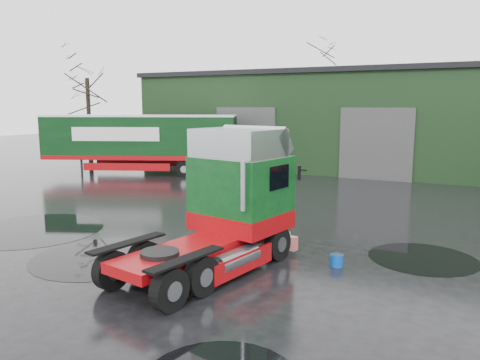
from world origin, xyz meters
The scene contains 10 objects.
ground centered at (0.00, 0.00, 0.00)m, with size 100.00×100.00×0.00m, color black.
warehouse centered at (2.00, 20.00, 3.16)m, with size 32.40×12.40×6.30m.
hero_tractor centered at (0.83, -3.00, 1.79)m, with size 2.44×5.76×3.58m, color #0C4016, non-canonical shape.
trailer_left centered at (-11.11, 10.00, 1.80)m, with size 2.37×11.57×3.59m, color silver, non-canonical shape.
wash_bucket centered at (3.71, -1.01, 0.16)m, with size 0.33×0.33×0.31m, color #0840AF.
tree_left centered at (-17.00, 12.00, 4.25)m, with size 4.40×4.40×8.50m, color black, non-canonical shape.
tree_back_a centered at (-6.00, 30.00, 4.75)m, with size 4.40×4.40×9.50m, color black, non-canonical shape.
puddle_0 centered at (-2.33, -3.20, 0.00)m, with size 3.69×3.69×0.01m, color black.
puddle_1 centered at (5.68, 0.63, 0.00)m, with size 2.90×2.90×0.01m, color black.
puddle_2 centered at (-6.39, -1.96, 0.00)m, with size 4.61×4.61×0.01m, color black.
Camera 1 is at (6.56, -12.60, 4.16)m, focal length 35.00 mm.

